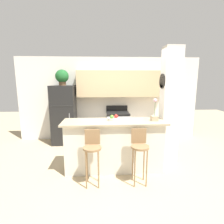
% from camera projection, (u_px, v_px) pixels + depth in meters
% --- Properties ---
extents(ground_plane, '(14.00, 14.00, 0.00)m').
position_uv_depth(ground_plane, '(114.00, 169.00, 3.74)').
color(ground_plane, tan).
extents(wall_back, '(5.60, 0.38, 2.55)m').
position_uv_depth(wall_back, '(114.00, 92.00, 5.40)').
color(wall_back, white).
rests_on(wall_back, ground_plane).
extents(pillar_right, '(0.38, 0.32, 2.55)m').
position_uv_depth(pillar_right, '(169.00, 108.00, 3.77)').
color(pillar_right, white).
rests_on(pillar_right, ground_plane).
extents(counter_bar, '(2.09, 0.64, 1.05)m').
position_uv_depth(counter_bar, '(114.00, 145.00, 3.64)').
color(counter_bar, silver).
rests_on(counter_bar, ground_plane).
extents(refrigerator, '(0.67, 0.65, 1.71)m').
position_uv_depth(refrigerator, '(64.00, 115.00, 5.14)').
color(refrigerator, black).
rests_on(refrigerator, ground_plane).
extents(stove_range, '(0.67, 0.64, 1.07)m').
position_uv_depth(stove_range, '(118.00, 127.00, 5.32)').
color(stove_range, silver).
rests_on(stove_range, ground_plane).
extents(bar_stool_left, '(0.32, 0.32, 1.00)m').
position_uv_depth(bar_stool_left, '(92.00, 149.00, 3.08)').
color(bar_stool_left, olive).
rests_on(bar_stool_left, ground_plane).
extents(bar_stool_right, '(0.32, 0.32, 1.00)m').
position_uv_depth(bar_stool_right, '(140.00, 148.00, 3.13)').
color(bar_stool_right, olive).
rests_on(bar_stool_right, ground_plane).
extents(potted_plant_on_fridge, '(0.37, 0.37, 0.44)m').
position_uv_depth(potted_plant_on_fridge, '(62.00, 77.00, 4.94)').
color(potted_plant_on_fridge, brown).
rests_on(potted_plant_on_fridge, refrigerator).
extents(orchid_vase, '(0.13, 0.13, 0.45)m').
position_uv_depth(orchid_vase, '(155.00, 115.00, 3.55)').
color(orchid_vase, tan).
rests_on(orchid_vase, counter_bar).
extents(fruit_bowl, '(0.24, 0.24, 0.12)m').
position_uv_depth(fruit_bowl, '(114.00, 118.00, 3.60)').
color(fruit_bowl, silver).
rests_on(fruit_bowl, counter_bar).
extents(trash_bin, '(0.28, 0.28, 0.38)m').
position_uv_depth(trash_bin, '(83.00, 138.00, 5.08)').
color(trash_bin, black).
rests_on(trash_bin, ground_plane).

